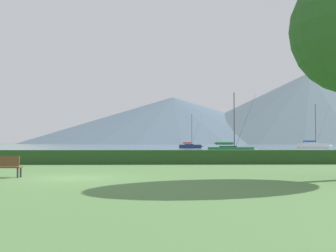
% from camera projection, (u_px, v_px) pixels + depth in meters
% --- Properties ---
extents(ground_plane, '(1000.00, 1000.00, 0.00)m').
position_uv_depth(ground_plane, '(71.00, 178.00, 17.48)').
color(ground_plane, '#517A42').
extents(harbor_water, '(320.00, 246.00, 0.00)m').
position_uv_depth(harbor_water, '(148.00, 146.00, 154.33)').
color(harbor_water, slate).
rests_on(harbor_water, ground_plane).
extents(hedge_line, '(80.00, 1.20, 0.99)m').
position_uv_depth(hedge_line, '(104.00, 157.00, 28.49)').
color(hedge_line, '#284C23').
rests_on(hedge_line, ground_plane).
extents(sailboat_slip_3, '(6.78, 2.49, 7.99)m').
position_uv_depth(sailboat_slip_3, '(231.00, 150.00, 52.21)').
color(sailboat_slip_3, '#236B38').
rests_on(sailboat_slip_3, harbor_water).
extents(sailboat_slip_4, '(8.52, 2.57, 11.07)m').
position_uv_depth(sailboat_slip_4, '(314.00, 146.00, 100.31)').
color(sailboat_slip_4, white).
rests_on(sailboat_slip_4, harbor_water).
extents(sailboat_slip_7, '(6.62, 2.49, 9.02)m').
position_uv_depth(sailboat_slip_7, '(190.00, 146.00, 106.87)').
color(sailboat_slip_7, navy).
rests_on(sailboat_slip_7, harbor_water).
extents(park_bench_near_path, '(1.73, 0.59, 0.95)m').
position_uv_depth(park_bench_near_path, '(1.00, 165.00, 17.64)').
color(park_bench_near_path, brown).
rests_on(park_bench_near_path, ground_plane).
extents(distant_hill_west_ridge, '(295.02, 295.02, 70.11)m').
position_uv_depth(distant_hill_west_ridge, '(311.00, 108.00, 394.94)').
color(distant_hill_west_ridge, slate).
rests_on(distant_hill_west_ridge, ground_plane).
extents(distant_hill_central_peak, '(306.82, 306.82, 48.25)m').
position_uv_depth(distant_hill_central_peak, '(173.00, 120.00, 419.31)').
color(distant_hill_central_peak, '#4C6070').
rests_on(distant_hill_central_peak, ground_plane).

